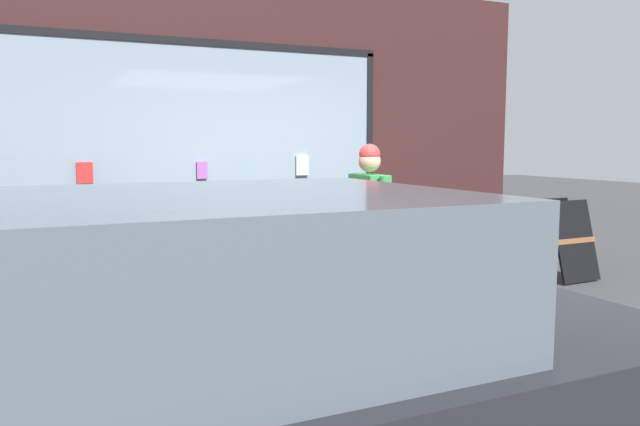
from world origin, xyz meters
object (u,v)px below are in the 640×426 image
display_table_right (418,222)px  sandwich_board_sign (557,238)px  person_browsing (369,216)px  small_dog (337,291)px  parked_car (148,381)px  display_table_left (157,241)px

display_table_right → sandwich_board_sign: sandwich_board_sign is taller
display_table_right → person_browsing: bearing=-146.7°
person_browsing → small_dog: bearing=116.8°
small_dog → parked_car: bearing=161.7°
sandwich_board_sign → parked_car: parked_car is taller
display_table_right → person_browsing: 1.17m
sandwich_board_sign → parked_car: size_ratio=0.22×
display_table_left → sandwich_board_sign: (4.64, -0.20, -0.24)m
display_table_left → parked_car: size_ratio=0.55×
person_browsing → parked_car: (-2.48, -2.85, -0.18)m
display_table_right → parked_car: (-3.45, -3.48, 0.00)m
parked_car → display_table_right: bearing=44.4°
display_table_right → small_dog: size_ratio=4.11×
display_table_right → small_dog: 1.71m
person_browsing → sandwich_board_sign: size_ratio=1.72×
parked_car → small_dog: bearing=51.2°
display_table_right → sandwich_board_sign: bearing=-6.4°
sandwich_board_sign → small_dog: bearing=-171.0°
person_browsing → small_dog: person_browsing is taller
small_dog → display_table_right: bearing=-39.1°
person_browsing → parked_car: person_browsing is taller
small_dog → display_table_left: bearing=78.2°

